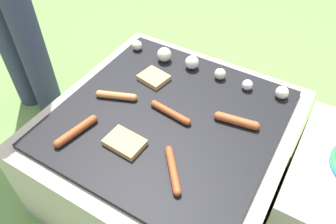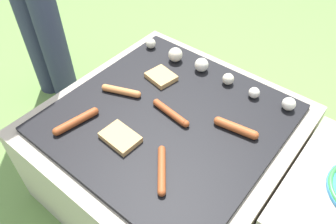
% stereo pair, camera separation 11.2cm
% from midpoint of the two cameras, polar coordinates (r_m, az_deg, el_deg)
% --- Properties ---
extents(ground_plane, '(14.00, 14.00, 0.00)m').
position_cam_midpoint_polar(ground_plane, '(1.45, 2.24, -12.12)').
color(ground_plane, '#608442').
extents(grill, '(0.83, 0.83, 0.41)m').
position_cam_midpoint_polar(grill, '(1.29, 2.50, -7.25)').
color(grill, '#A89E8C').
rests_on(grill, ground_plane).
extents(sausage_mid_right, '(0.12, 0.14, 0.02)m').
position_cam_midpoint_polar(sausage_mid_right, '(0.97, 2.22, -10.20)').
color(sausage_mid_right, '#93421E').
rests_on(sausage_mid_right, grill).
extents(sausage_back_right, '(0.15, 0.07, 0.03)m').
position_cam_midpoint_polar(sausage_back_right, '(1.21, -5.56, 3.55)').
color(sausage_back_right, '#C6753D').
rests_on(sausage_back_right, grill).
extents(sausage_mid_left, '(0.17, 0.04, 0.02)m').
position_cam_midpoint_polar(sausage_mid_left, '(1.12, 3.31, -0.27)').
color(sausage_mid_left, '#93421E').
rests_on(sausage_mid_left, grill).
extents(sausage_front_center, '(0.05, 0.17, 0.03)m').
position_cam_midpoint_polar(sausage_front_center, '(1.12, -13.00, -1.71)').
color(sausage_front_center, '#93421E').
rests_on(sausage_front_center, grill).
extents(sausage_back_left, '(0.15, 0.05, 0.03)m').
position_cam_midpoint_polar(sausage_back_left, '(1.11, 14.58, -2.86)').
color(sausage_back_left, '#A34C23').
rests_on(sausage_back_left, grill).
extents(bread_slice_left, '(0.12, 0.10, 0.02)m').
position_cam_midpoint_polar(bread_slice_left, '(1.27, 1.32, 6.05)').
color(bread_slice_left, tan).
rests_on(bread_slice_left, grill).
extents(bread_slice_right, '(0.13, 0.09, 0.02)m').
position_cam_midpoint_polar(bread_slice_right, '(1.06, -5.33, -4.59)').
color(bread_slice_right, tan).
rests_on(bread_slice_right, grill).
extents(mushroom_row, '(0.67, 0.08, 0.06)m').
position_cam_midpoint_polar(mushroom_row, '(1.30, 9.34, 7.34)').
color(mushroom_row, beige).
rests_on(mushroom_row, grill).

